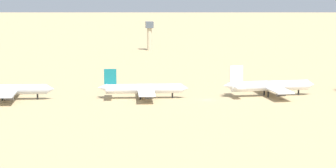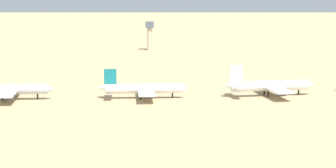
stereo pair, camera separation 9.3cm
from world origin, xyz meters
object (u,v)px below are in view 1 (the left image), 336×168
object	(u,v)px
parked_jet_teal_3	(143,89)
control_tower	(149,33)
parked_jet_white_4	(269,86)
parked_jet_yellow_2	(5,90)

from	to	relation	value
parked_jet_teal_3	control_tower	distance (m)	193.32
parked_jet_teal_3	control_tower	xyz separation A→B (m)	(22.21, 191.89, 7.67)
control_tower	parked_jet_white_4	bearing A→B (deg)	-81.17
parked_jet_white_4	control_tower	bearing A→B (deg)	94.93
parked_jet_white_4	parked_jet_teal_3	bearing A→B (deg)	175.15
parked_jet_white_4	control_tower	world-z (taller)	control_tower
parked_jet_teal_3	parked_jet_yellow_2	bearing A→B (deg)	-179.92
parked_jet_white_4	control_tower	size ratio (longest dim) A/B	2.05
parked_jet_white_4	control_tower	xyz separation A→B (m)	(-29.95, 192.75, 7.37)
parked_jet_yellow_2	parked_jet_white_4	bearing A→B (deg)	0.43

